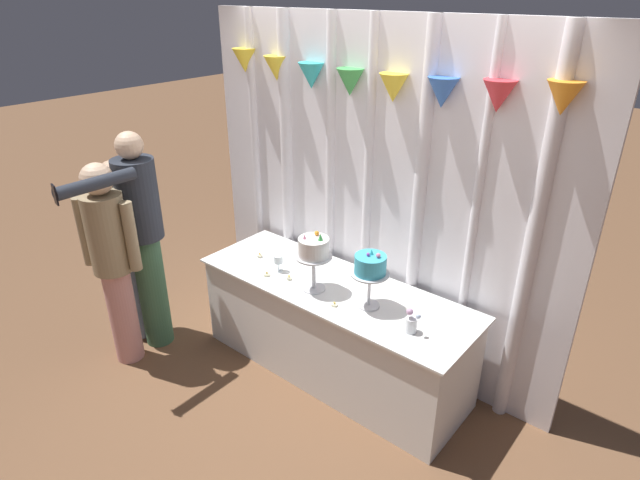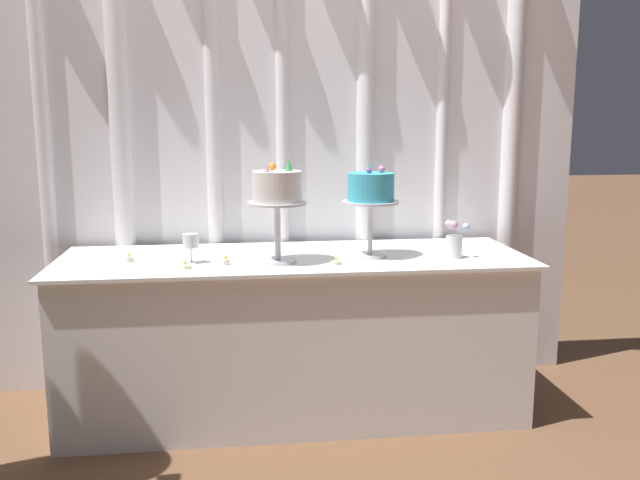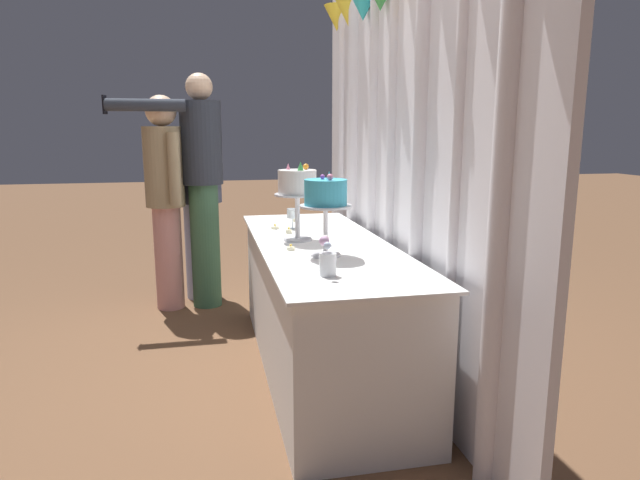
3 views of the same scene
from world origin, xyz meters
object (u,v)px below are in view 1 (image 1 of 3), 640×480
tealight_far_right (334,305)px  guest_man_dark_suit (126,245)px  wine_glass (278,260)px  guest_man_pink_jacket (112,257)px  tealight_near_right (289,278)px  cake_table (333,329)px  tealight_far_left (260,256)px  cake_display_nearleft (314,251)px  cake_display_nearright (370,267)px  flower_vase (411,322)px  tealight_near_left (267,275)px  guest_girl_blue_dress (142,233)px

tealight_far_right → guest_man_dark_suit: bearing=-165.0°
wine_glass → guest_man_pink_jacket: guest_man_pink_jacket is taller
tealight_near_right → cake_table: bearing=24.3°
cake_table → tealight_far_left: size_ratio=52.86×
cake_display_nearleft → guest_man_dark_suit: size_ratio=0.29×
cake_display_nearleft → cake_display_nearright: cake_display_nearleft is taller
flower_vase → guest_man_dark_suit: bearing=-166.7°
tealight_near_left → tealight_far_right: bearing=0.0°
flower_vase → tealight_near_right: 0.99m
guest_girl_blue_dress → tealight_far_left: bearing=44.8°
tealight_near_right → tealight_near_left: bearing=-159.4°
cake_display_nearleft → guest_man_pink_jacket: (-1.22, -0.77, -0.15)m
guest_girl_blue_dress → guest_man_pink_jacket: 0.28m
cake_table → tealight_far_right: tealight_far_right is taller
wine_glass → tealight_near_left: bearing=-99.4°
tealight_far_left → tealight_near_right: (0.41, -0.11, 0.00)m
cake_display_nearleft → tealight_far_left: size_ratio=11.16×
flower_vase → tealight_near_right: bearing=-179.4°
tealight_far_left → guest_girl_blue_dress: guest_girl_blue_dress is taller
flower_vase → guest_man_pink_jacket: bearing=-159.0°
tealight_far_left → guest_man_dark_suit: bearing=-143.2°
cake_display_nearright → tealight_near_left: 0.85m
tealight_far_left → guest_man_pink_jacket: (-0.60, -0.86, 0.14)m
wine_glass → guest_man_dark_suit: bearing=-152.9°
cake_table → guest_man_pink_jacket: (-1.30, -0.89, 0.51)m
tealight_near_right → guest_man_pink_jacket: bearing=-143.1°
cake_table → flower_vase: (0.69, -0.12, 0.43)m
cake_table → cake_display_nearleft: cake_display_nearleft is taller
tealight_near_left → guest_girl_blue_dress: 0.98m
tealight_near_left → guest_man_dark_suit: bearing=-157.1°
tealight_near_left → guest_girl_blue_dress: bearing=-153.0°
tealight_far_right → guest_girl_blue_dress: (-1.46, -0.43, 0.23)m
tealight_near_right → guest_man_dark_suit: bearing=-157.4°
flower_vase → tealight_near_left: size_ratio=3.47×
tealight_far_left → tealight_near_left: bearing=-34.3°
flower_vase → tealight_far_right: 0.54m
cake_display_nearright → wine_glass: bearing=-177.3°
guest_man_dark_suit → tealight_far_right: bearing=15.0°
guest_man_pink_jacket → tealight_near_right: bearing=36.9°
wine_glass → tealight_far_right: 0.61m
tealight_far_right → guest_girl_blue_dress: guest_girl_blue_dress is taller
tealight_far_left → flower_vase: bearing=-4.0°
cake_table → tealight_far_left: bearing=-177.8°
wine_glass → tealight_far_left: bearing=166.7°
tealight_near_right → tealight_far_right: tealight_near_right is taller
cake_display_nearright → tealight_near_left: bearing=-169.8°
cake_display_nearleft → guest_man_dark_suit: bearing=-160.0°
guest_man_dark_suit → tealight_far_left: bearing=36.8°
wine_glass → tealight_near_right: wine_glass is taller
guest_girl_blue_dress → guest_man_pink_jacket: bearing=-89.2°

